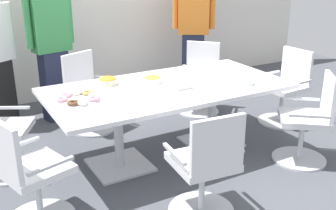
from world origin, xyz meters
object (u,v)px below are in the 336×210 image
object	(u,v)px
office_chair_1	(286,91)
plate_stack	(244,82)
snack_bowl_chips_orange	(108,81)
napkin_pile	(181,84)
person_standing_2	(193,27)
office_chair_5	(29,178)
office_chair_2	(200,82)
office_chair_0	(309,124)
snack_bowl_chips_yellow	(152,79)
office_chair_3	(89,96)
donut_platter	(79,98)
conference_table	(168,98)
office_chair_6	(206,171)
person_standing_1	(51,44)

from	to	relation	value
office_chair_1	plate_stack	world-z (taller)	office_chair_1
snack_bowl_chips_orange	napkin_pile	bearing A→B (deg)	-37.19
person_standing_2	office_chair_5	bearing A→B (deg)	70.15
office_chair_2	office_chair_0	bearing A→B (deg)	140.49
office_chair_0	snack_bowl_chips_yellow	world-z (taller)	office_chair_0
office_chair_3	snack_bowl_chips_orange	world-z (taller)	office_chair_3
office_chair_2	office_chair_5	bearing A→B (deg)	75.15
office_chair_2	office_chair_3	size ratio (longest dim) A/B	1.00
office_chair_5	plate_stack	size ratio (longest dim) A/B	4.25
office_chair_3	donut_platter	xyz separation A→B (m)	(-0.42, -1.03, 0.36)
office_chair_5	napkin_pile	xyz separation A→B (m)	(1.58, 0.42, 0.38)
conference_table	office_chair_3	xyz separation A→B (m)	(-0.48, 1.06, -0.22)
conference_table	donut_platter	distance (m)	0.91
conference_table	plate_stack	xyz separation A→B (m)	(0.71, -0.31, 0.14)
office_chair_1	plate_stack	distance (m)	1.12
donut_platter	office_chair_6	bearing A→B (deg)	-61.01
office_chair_6	person_standing_1	size ratio (longest dim) A/B	0.49
person_standing_2	snack_bowl_chips_yellow	xyz separation A→B (m)	(-1.43, -1.45, -0.20)
office_chair_6	person_standing_1	bearing A→B (deg)	104.95
office_chair_0	napkin_pile	size ratio (longest dim) A/B	5.70
conference_table	office_chair_6	distance (m)	1.15
snack_bowl_chips_orange	plate_stack	bearing A→B (deg)	-28.21
office_chair_3	person_standing_1	xyz separation A→B (m)	(-0.25, 0.51, 0.56)
office_chair_6	snack_bowl_chips_orange	distance (m)	1.50
office_chair_5	person_standing_2	size ratio (longest dim) A/B	0.48
person_standing_1	snack_bowl_chips_orange	bearing A→B (deg)	88.23
office_chair_2	person_standing_2	size ratio (longest dim) A/B	0.48
conference_table	napkin_pile	world-z (taller)	napkin_pile
napkin_pile	office_chair_6	bearing A→B (deg)	-110.44
office_chair_0	office_chair_2	distance (m)	1.72
office_chair_5	plate_stack	xyz separation A→B (m)	(2.20, 0.21, 0.36)
office_chair_1	office_chair_5	world-z (taller)	same
office_chair_1	donut_platter	world-z (taller)	office_chair_1
snack_bowl_chips_orange	office_chair_1	bearing A→B (deg)	-7.15
office_chair_0	plate_stack	xyz separation A→B (m)	(-0.44, 0.51, 0.36)
person_standing_2	donut_platter	xyz separation A→B (m)	(-2.24, -1.59, -0.22)
snack_bowl_chips_yellow	office_chair_3	bearing A→B (deg)	113.79
office_chair_5	person_standing_2	world-z (taller)	person_standing_2
office_chair_0	snack_bowl_chips_yellow	distance (m)	1.62
office_chair_6	snack_bowl_chips_yellow	xyz separation A→B (m)	(0.19, 1.26, 0.38)
office_chair_3	plate_stack	xyz separation A→B (m)	(1.19, -1.37, 0.36)
person_standing_2	snack_bowl_chips_yellow	world-z (taller)	person_standing_2
office_chair_3	snack_bowl_chips_orange	xyz separation A→B (m)	(-0.03, -0.72, 0.39)
office_chair_0	office_chair_2	world-z (taller)	same
napkin_pile	office_chair_0	bearing A→B (deg)	-33.81
plate_stack	person_standing_1	bearing A→B (deg)	127.48
office_chair_5	donut_platter	bearing A→B (deg)	116.57
office_chair_1	person_standing_1	world-z (taller)	person_standing_1
snack_bowl_chips_yellow	napkin_pile	distance (m)	0.33
office_chair_0	person_standing_2	distance (m)	2.52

